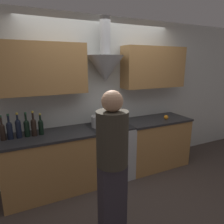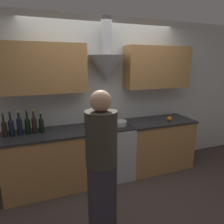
% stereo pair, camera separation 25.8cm
% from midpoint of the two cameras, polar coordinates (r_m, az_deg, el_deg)
% --- Properties ---
extents(ground_plane, '(12.00, 12.00, 0.00)m').
position_cam_midpoint_polar(ground_plane, '(3.35, 3.75, -20.27)').
color(ground_plane, '#423833').
extents(wall_back, '(8.40, 0.58, 2.60)m').
position_cam_midpoint_polar(wall_back, '(3.34, -0.20, 6.95)').
color(wall_back, silver).
rests_on(wall_back, ground_plane).
extents(counter_left, '(1.27, 0.62, 0.89)m').
position_cam_midpoint_polar(counter_left, '(3.19, -15.18, -13.32)').
color(counter_left, '#B27F47').
rests_on(counter_left, ground_plane).
extents(counter_right, '(1.20, 0.62, 0.89)m').
position_cam_midpoint_polar(counter_right, '(3.80, 14.86, -8.72)').
color(counter_right, '#B27F47').
rests_on(counter_right, ground_plane).
extents(stove_range, '(0.68, 0.60, 0.89)m').
position_cam_midpoint_polar(stove_range, '(3.38, 1.61, -11.08)').
color(stove_range, '#B7BABC').
rests_on(stove_range, ground_plane).
extents(wine_bottle_0, '(0.07, 0.07, 0.33)m').
position_cam_midpoint_polar(wine_bottle_0, '(3.02, -26.31, -4.09)').
color(wine_bottle_0, black).
rests_on(wine_bottle_0, counter_left).
extents(wine_bottle_1, '(0.07, 0.07, 0.34)m').
position_cam_midpoint_polar(wine_bottle_1, '(3.01, -24.71, -3.82)').
color(wine_bottle_1, black).
rests_on(wine_bottle_1, counter_left).
extents(wine_bottle_2, '(0.07, 0.07, 0.35)m').
position_cam_midpoint_polar(wine_bottle_2, '(3.01, -22.72, -3.49)').
color(wine_bottle_2, black).
rests_on(wine_bottle_2, counter_left).
extents(wine_bottle_3, '(0.07, 0.07, 0.34)m').
position_cam_midpoint_polar(wine_bottle_3, '(3.01, -20.74, -3.48)').
color(wine_bottle_3, black).
rests_on(wine_bottle_3, counter_left).
extents(wine_bottle_4, '(0.07, 0.07, 0.35)m').
position_cam_midpoint_polar(wine_bottle_4, '(3.00, -19.05, -3.33)').
color(wine_bottle_4, black).
rests_on(wine_bottle_4, counter_left).
extents(wine_bottle_5, '(0.07, 0.07, 0.31)m').
position_cam_midpoint_polar(wine_bottle_5, '(3.02, -17.26, -3.40)').
color(wine_bottle_5, black).
rests_on(wine_bottle_5, counter_left).
extents(stock_pot, '(0.26, 0.26, 0.17)m').
position_cam_midpoint_polar(stock_pot, '(3.17, -1.10, -2.59)').
color(stock_pot, '#B7BABC').
rests_on(stock_pot, stove_range).
extents(mixing_bowl, '(0.24, 0.24, 0.07)m').
position_cam_midpoint_polar(mixing_bowl, '(3.24, 4.39, -3.18)').
color(mixing_bowl, '#B7BABC').
rests_on(mixing_bowl, stove_range).
extents(orange_fruit, '(0.08, 0.08, 0.08)m').
position_cam_midpoint_polar(orange_fruit, '(3.66, 18.06, -1.81)').
color(orange_fruit, orange).
rests_on(orange_fruit, counter_right).
extents(person_foreground_left, '(0.31, 0.31, 1.64)m').
position_cam_midpoint_polar(person_foreground_left, '(2.01, 0.78, -14.70)').
color(person_foreground_left, '#38333D').
rests_on(person_foreground_left, ground_plane).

